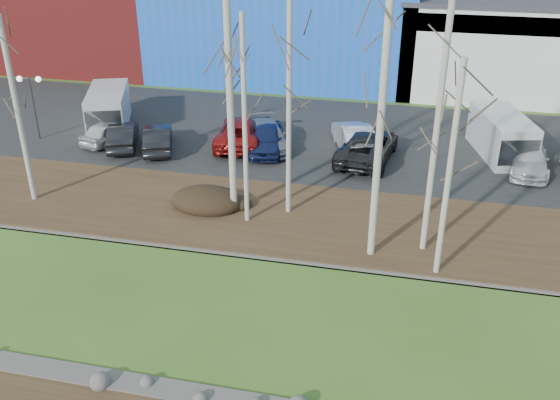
% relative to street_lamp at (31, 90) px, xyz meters
% --- Properties ---
extents(river, '(80.00, 8.00, 0.90)m').
position_rel_street_lamp_xyz_m(river, '(17.32, -13.66, -3.12)').
color(river, black).
rests_on(river, ground).
extents(far_bank_rocks, '(80.00, 0.80, 0.46)m').
position_rel_street_lamp_xyz_m(far_bank_rocks, '(17.32, -9.56, -3.12)').
color(far_bank_rocks, '#47423D').
rests_on(far_bank_rocks, ground).
extents(far_bank, '(80.00, 7.00, 0.15)m').
position_rel_street_lamp_xyz_m(far_bank, '(17.32, -6.36, -3.05)').
color(far_bank, '#382616').
rests_on(far_bank, ground).
extents(parking_lot, '(80.00, 14.00, 0.14)m').
position_rel_street_lamp_xyz_m(parking_lot, '(17.32, 4.14, -3.05)').
color(parking_lot, black).
rests_on(parking_lot, ground).
extents(building_brick, '(16.32, 12.24, 7.80)m').
position_rel_street_lamp_xyz_m(building_brick, '(-6.68, 18.14, 0.79)').
color(building_brick, maroon).
rests_on(building_brick, ground).
extents(building_blue, '(20.40, 12.24, 8.30)m').
position_rel_street_lamp_xyz_m(building_blue, '(11.32, 18.14, 1.04)').
color(building_blue, blue).
rests_on(building_blue, ground).
extents(building_white, '(18.36, 12.24, 6.80)m').
position_rel_street_lamp_xyz_m(building_white, '(29.32, 18.13, 0.29)').
color(building_white, beige).
rests_on(building_white, ground).
extents(dirt_mound, '(3.40, 2.40, 0.67)m').
position_rel_street_lamp_xyz_m(dirt_mound, '(12.63, -6.18, -2.64)').
color(dirt_mound, black).
rests_on(dirt_mound, far_bank).
extents(birch_0, '(0.25, 0.25, 8.66)m').
position_rel_street_lamp_xyz_m(birch_0, '(4.23, -7.26, 1.36)').
color(birch_0, beige).
rests_on(birch_0, far_bank).
extents(birch_1, '(0.31, 0.31, 10.26)m').
position_rel_street_lamp_xyz_m(birch_1, '(14.01, -6.37, 2.16)').
color(birch_1, beige).
rests_on(birch_1, far_bank).
extents(birch_2, '(0.21, 0.21, 9.16)m').
position_rel_street_lamp_xyz_m(birch_2, '(14.83, -7.09, 1.61)').
color(birch_2, beige).
rests_on(birch_2, far_bank).
extents(birch_3, '(0.22, 0.22, 10.05)m').
position_rel_street_lamp_xyz_m(birch_3, '(16.46, -5.84, 2.06)').
color(birch_3, beige).
rests_on(birch_3, far_bank).
extents(birch_4, '(0.22, 0.22, 8.43)m').
position_rel_street_lamp_xyz_m(birch_4, '(23.17, -9.51, 1.24)').
color(birch_4, beige).
rests_on(birch_4, far_bank).
extents(birch_5, '(0.29, 0.29, 11.75)m').
position_rel_street_lamp_xyz_m(birch_5, '(20.54, -8.70, 2.90)').
color(birch_5, beige).
rests_on(birch_5, far_bank).
extents(birch_6, '(0.25, 0.25, 10.43)m').
position_rel_street_lamp_xyz_m(birch_6, '(22.62, -7.82, 2.24)').
color(birch_6, beige).
rests_on(birch_6, far_bank).
extents(street_lamp, '(1.44, 0.49, 3.79)m').
position_rel_street_lamp_xyz_m(street_lamp, '(0.00, 0.00, 0.00)').
color(street_lamp, '#262628').
rests_on(street_lamp, parking_lot).
extents(car_0, '(2.39, 4.09, 1.31)m').
position_rel_street_lamp_xyz_m(car_0, '(4.35, 0.40, -2.33)').
color(car_0, silver).
rests_on(car_0, parking_lot).
extents(car_1, '(2.88, 4.49, 1.40)m').
position_rel_street_lamp_xyz_m(car_1, '(7.65, -0.10, -2.28)').
color(car_1, black).
rests_on(car_1, parking_lot).
extents(car_2, '(3.22, 5.83, 1.55)m').
position_rel_street_lamp_xyz_m(car_2, '(12.07, 1.77, -2.21)').
color(car_2, maroon).
rests_on(car_2, parking_lot).
extents(car_3, '(3.80, 5.24, 1.41)m').
position_rel_street_lamp_xyz_m(car_3, '(13.62, 1.67, -2.28)').
color(car_3, gray).
rests_on(car_3, parking_lot).
extents(car_4, '(2.49, 4.68, 1.52)m').
position_rel_street_lamp_xyz_m(car_4, '(13.71, 1.08, -2.22)').
color(car_4, '#16204B').
rests_on(car_4, parking_lot).
extents(car_5, '(3.23, 5.17, 1.61)m').
position_rel_street_lamp_xyz_m(car_5, '(18.53, 2.26, -2.18)').
color(car_5, silver).
rests_on(car_5, parking_lot).
extents(car_6, '(3.33, 6.05, 1.61)m').
position_rel_street_lamp_xyz_m(car_6, '(19.38, 1.07, -2.18)').
color(car_6, black).
rests_on(car_6, parking_lot).
extents(car_7, '(2.27, 4.81, 1.36)m').
position_rel_street_lamp_xyz_m(car_7, '(27.82, 1.54, -2.30)').
color(car_7, silver).
rests_on(car_7, parking_lot).
extents(car_8, '(2.88, 4.49, 1.40)m').
position_rel_street_lamp_xyz_m(car_8, '(5.51, -0.10, -2.28)').
color(car_8, black).
rests_on(car_8, parking_lot).
extents(van_white, '(3.44, 5.64, 2.30)m').
position_rel_street_lamp_xyz_m(van_white, '(26.61, 3.29, -1.83)').
color(van_white, white).
rests_on(van_white, parking_lot).
extents(van_grey, '(3.92, 5.70, 2.30)m').
position_rel_street_lamp_xyz_m(van_grey, '(3.23, 2.71, -1.83)').
color(van_grey, silver).
rests_on(van_grey, parking_lot).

